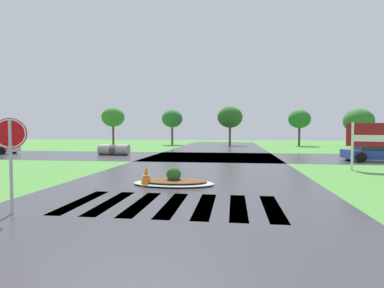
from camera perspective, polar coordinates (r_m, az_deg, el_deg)
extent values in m
cube|color=#35353A|center=(13.74, 0.63, -6.08)|extent=(9.84, 80.00, 0.01)
cube|color=#35353A|center=(24.09, 3.71, -2.35)|extent=(90.00, 8.86, 0.01)
cube|color=white|center=(9.66, -19.72, -9.95)|extent=(0.45, 2.99, 0.01)
cube|color=white|center=(9.29, -14.71, -10.39)|extent=(0.45, 2.99, 0.01)
cube|color=white|center=(8.99, -9.30, -10.77)|extent=(0.45, 2.99, 0.01)
cube|color=white|center=(8.78, -3.57, -11.07)|extent=(0.45, 2.99, 0.01)
cube|color=white|center=(8.65, 2.41, -11.27)|extent=(0.45, 2.99, 0.01)
cube|color=white|center=(8.62, 8.50, -11.36)|extent=(0.45, 2.99, 0.01)
cube|color=white|center=(8.68, 14.57, -11.31)|extent=(0.45, 2.99, 0.01)
cylinder|color=#B2B5BA|center=(8.81, -30.36, -3.76)|extent=(0.08, 0.08, 2.31)
cylinder|color=red|center=(8.76, -30.49, 1.67)|extent=(0.70, 0.34, 0.76)
torus|color=white|center=(8.76, -30.49, 1.67)|extent=(0.68, 0.35, 0.73)
cube|color=white|center=(17.96, 27.41, -0.38)|extent=(0.15, 0.15, 2.48)
cube|color=maroon|center=(17.97, 30.85, 1.46)|extent=(2.60, 0.99, 1.18)
cube|color=white|center=(17.98, 30.84, 0.90)|extent=(1.99, 0.78, 0.33)
ellipsoid|color=#9E9B93|center=(11.88, -3.38, -7.19)|extent=(3.09, 1.73, 0.12)
ellipsoid|color=brown|center=(11.86, -3.38, -6.76)|extent=(2.54, 1.41, 0.10)
sphere|color=#2D6023|center=(11.82, -3.39, -5.56)|extent=(0.56, 0.56, 0.56)
cylinder|color=black|center=(30.81, -31.62, -1.06)|extent=(0.66, 0.29, 0.64)
cylinder|color=black|center=(32.31, -29.92, -0.87)|extent=(0.66, 0.29, 0.64)
cube|color=navy|center=(24.02, 30.74, -1.63)|extent=(4.02, 2.03, 0.58)
cube|color=#1E232B|center=(23.89, 30.20, -0.45)|extent=(2.03, 1.73, 0.41)
cylinder|color=black|center=(24.40, 26.90, -1.82)|extent=(0.65, 0.25, 0.64)
cylinder|color=black|center=(22.60, 28.71, -2.19)|extent=(0.65, 0.25, 0.64)
cylinder|color=#9E9B93|center=(26.68, -15.15, -1.02)|extent=(1.55, 0.91, 0.88)
cylinder|color=#9E9B93|center=(26.29, -13.16, -1.05)|extent=(1.55, 0.91, 0.88)
cone|color=orange|center=(11.71, -8.42, -5.88)|extent=(0.46, 0.46, 0.71)
torus|color=white|center=(11.70, -8.42, -5.71)|extent=(0.28, 0.28, 0.04)
cube|color=orange|center=(11.76, -8.41, -7.53)|extent=(0.36, 0.36, 0.03)
cylinder|color=#4C3823|center=(44.34, -14.29, 1.62)|extent=(0.28, 0.28, 2.77)
ellipsoid|color=#377727|center=(44.37, -14.33, 4.82)|extent=(3.14, 3.14, 2.66)
cylinder|color=#4C3823|center=(43.64, -3.66, 1.61)|extent=(0.28, 0.28, 2.66)
ellipsoid|color=#286C2B|center=(43.66, -3.67, 4.68)|extent=(2.89, 2.89, 2.46)
cylinder|color=#4C3823|center=(42.41, 6.99, 1.55)|extent=(0.28, 0.28, 2.64)
ellipsoid|color=#286020|center=(42.44, 7.00, 4.93)|extent=(3.39, 3.39, 2.88)
cylinder|color=#4C3823|center=(43.04, 19.13, 1.37)|extent=(0.28, 0.28, 2.53)
ellipsoid|color=#2A6F29|center=(43.05, 19.17, 4.38)|extent=(2.85, 2.85, 2.43)
cylinder|color=#4C3823|center=(44.52, 28.26, 0.86)|extent=(0.28, 0.28, 1.95)
ellipsoid|color=#326C2B|center=(44.52, 28.32, 3.76)|extent=(3.64, 3.64, 3.10)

